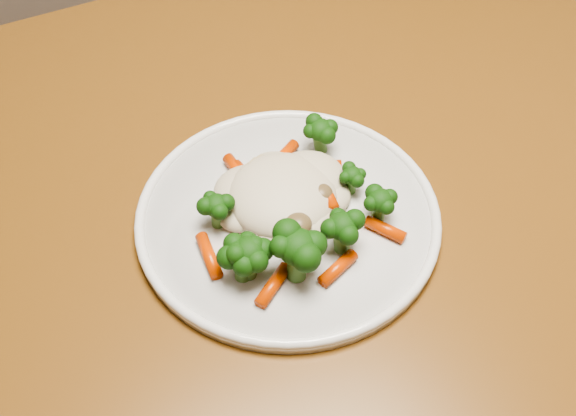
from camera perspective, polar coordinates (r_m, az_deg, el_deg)
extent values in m
cube|color=brown|center=(0.71, -9.32, -4.20)|extent=(1.35, 0.95, 0.04)
cube|color=brown|center=(1.40, 10.25, 6.33)|extent=(0.06, 0.06, 0.71)
cylinder|color=white|center=(0.70, 0.00, -0.77)|extent=(0.29, 0.29, 0.01)
ellipsoid|color=beige|center=(0.69, -0.48, 1.68)|extent=(0.13, 0.11, 0.05)
ellipsoid|color=black|center=(0.64, -3.07, -4.15)|extent=(0.05, 0.05, 0.04)
ellipsoid|color=black|center=(0.63, 0.74, -3.91)|extent=(0.06, 0.06, 0.05)
ellipsoid|color=black|center=(0.66, 4.28, -2.10)|extent=(0.05, 0.05, 0.04)
ellipsoid|color=black|center=(0.68, 7.23, 0.04)|extent=(0.04, 0.04, 0.04)
ellipsoid|color=black|center=(0.71, 5.04, 2.11)|extent=(0.03, 0.03, 0.03)
ellipsoid|color=black|center=(0.74, 2.55, 5.59)|extent=(0.04, 0.04, 0.04)
ellipsoid|color=black|center=(0.68, -5.64, -0.34)|extent=(0.04, 0.04, 0.03)
ellipsoid|color=black|center=(0.64, -3.62, -4.29)|extent=(0.05, 0.05, 0.04)
cylinder|color=#E14405|center=(0.72, -3.27, 2.43)|extent=(0.02, 0.05, 0.01)
cylinder|color=#E14405|center=(0.74, -0.43, 4.09)|extent=(0.04, 0.03, 0.01)
cylinder|color=#E14405|center=(0.73, 2.24, 3.30)|extent=(0.05, 0.03, 0.01)
cylinder|color=#E14405|center=(0.66, -6.26, -3.76)|extent=(0.01, 0.05, 0.01)
cylinder|color=#E14405|center=(0.64, -1.19, -6.12)|extent=(0.04, 0.04, 0.01)
cylinder|color=#E14405|center=(0.65, 3.97, -4.76)|extent=(0.04, 0.03, 0.01)
cylinder|color=#E14405|center=(0.68, 7.70, -1.68)|extent=(0.03, 0.04, 0.01)
cylinder|color=#E14405|center=(0.69, 2.96, 1.44)|extent=(0.02, 0.05, 0.01)
cylinder|color=#E14405|center=(0.70, -2.51, 1.78)|extent=(0.01, 0.04, 0.01)
cylinder|color=#E14405|center=(0.73, -4.02, 2.95)|extent=(0.02, 0.04, 0.01)
ellipsoid|color=brown|center=(0.69, 1.05, 1.47)|extent=(0.02, 0.02, 0.02)
ellipsoid|color=brown|center=(0.69, 2.56, 1.13)|extent=(0.02, 0.02, 0.02)
ellipsoid|color=brown|center=(0.68, -1.29, 0.09)|extent=(0.02, 0.02, 0.01)
ellipsoid|color=brown|center=(0.66, 0.76, -1.31)|extent=(0.03, 0.03, 0.02)
ellipsoid|color=brown|center=(0.69, 0.63, 1.25)|extent=(0.02, 0.02, 0.02)
cube|color=tan|center=(0.72, -2.19, 3.35)|extent=(0.03, 0.02, 0.01)
cube|color=tan|center=(0.72, 0.12, 3.45)|extent=(0.02, 0.02, 0.01)
cube|color=tan|center=(0.70, -3.58, 1.96)|extent=(0.02, 0.02, 0.01)
cube|color=tan|center=(0.71, -2.69, 3.01)|extent=(0.03, 0.02, 0.01)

